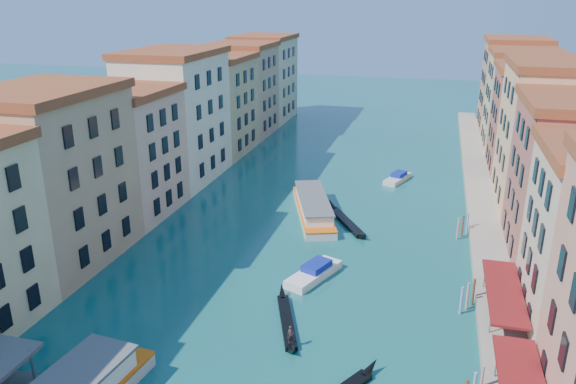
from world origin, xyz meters
name	(u,v)px	position (x,y,z in m)	size (l,w,h in m)	color
left_bank_palazzos	(158,129)	(-26.00, 64.68, 9.71)	(12.80, 128.40, 21.00)	#C7B488
right_bank_palazzos	(557,154)	(30.00, 65.00, 9.75)	(12.80, 128.40, 21.00)	#A85B41
quay	(483,215)	(22.00, 65.00, 0.50)	(4.00, 140.00, 1.00)	#9F9580
mooring_poles_right	(472,368)	(19.10, 28.80, 1.30)	(1.44, 54.24, 3.20)	#50341B
vaporetto_far	(313,207)	(-0.78, 60.44, 1.19)	(9.77, 18.15, 2.65)	silver
gondola_fore	(287,320)	(2.78, 33.07, 0.39)	(4.93, 11.26, 2.34)	black
gondola_far	(345,220)	(4.05, 58.77, 0.39)	(7.85, 11.96, 1.90)	black
motorboat_mid	(314,272)	(3.33, 42.58, 0.63)	(5.17, 8.12, 1.61)	white
motorboat_far	(398,178)	(9.44, 78.70, 0.54)	(4.26, 7.06, 1.40)	silver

